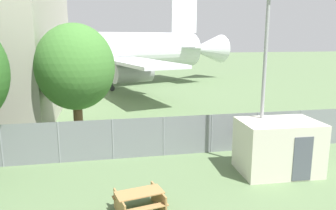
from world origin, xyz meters
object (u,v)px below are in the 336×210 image
at_px(airplane, 93,52).
at_px(portable_cabin, 278,147).
at_px(picnic_bench_near_cabin, 140,200).
at_px(tree_near_hangar, 75,67).

distance_m(airplane, portable_cabin, 28.13).
bearing_deg(portable_cabin, picnic_bench_near_cabin, -158.10).
distance_m(airplane, tree_near_hangar, 19.99).
bearing_deg(picnic_bench_near_cabin, airplane, 94.27).
xyz_separation_m(airplane, portable_cabin, (8.61, -26.61, -3.04)).
relative_size(airplane, tree_near_hangar, 5.69).
bearing_deg(tree_near_hangar, airplane, 88.77).
relative_size(portable_cabin, tree_near_hangar, 0.52).
bearing_deg(tree_near_hangar, picnic_bench_near_cabin, -73.84).
height_order(portable_cabin, picnic_bench_near_cabin, portable_cabin).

